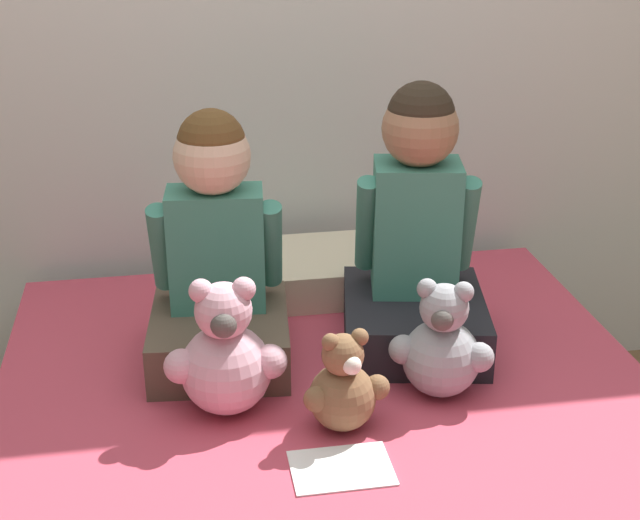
% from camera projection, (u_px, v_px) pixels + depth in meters
% --- Properties ---
extents(wall_behind_bed, '(8.00, 0.06, 2.50)m').
position_uv_depth(wall_behind_bed, '(278.00, 5.00, 2.57)').
color(wall_behind_bed, silver).
rests_on(wall_behind_bed, ground_plane).
extents(child_on_left, '(0.37, 0.39, 0.63)m').
position_uv_depth(child_on_left, '(217.00, 261.00, 2.17)').
color(child_on_left, brown).
rests_on(child_on_left, bed).
extents(child_on_right, '(0.42, 0.45, 0.68)m').
position_uv_depth(child_on_right, '(416.00, 243.00, 2.25)').
color(child_on_right, black).
rests_on(child_on_right, bed).
extents(teddy_bear_held_by_left_child, '(0.28, 0.21, 0.33)m').
position_uv_depth(teddy_bear_held_by_left_child, '(226.00, 356.00, 1.99)').
color(teddy_bear_held_by_left_child, '#DBA3B2').
rests_on(teddy_bear_held_by_left_child, bed).
extents(teddy_bear_held_by_right_child, '(0.23, 0.18, 0.29)m').
position_uv_depth(teddy_bear_held_by_right_child, '(442.00, 347.00, 2.06)').
color(teddy_bear_held_by_right_child, '#939399').
rests_on(teddy_bear_held_by_right_child, bed).
extents(teddy_bear_between_children, '(0.20, 0.15, 0.24)m').
position_uv_depth(teddy_bear_between_children, '(345.00, 388.00, 1.94)').
color(teddy_bear_between_children, brown).
rests_on(teddy_bear_between_children, bed).
extents(pillow_at_headboard, '(0.59, 0.33, 0.11)m').
position_uv_depth(pillow_at_headboard, '(295.00, 273.00, 2.60)').
color(pillow_at_headboard, beige).
rests_on(pillow_at_headboard, bed).
extents(sign_card, '(0.21, 0.15, 0.00)m').
position_uv_depth(sign_card, '(341.00, 468.00, 1.84)').
color(sign_card, white).
rests_on(sign_card, bed).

